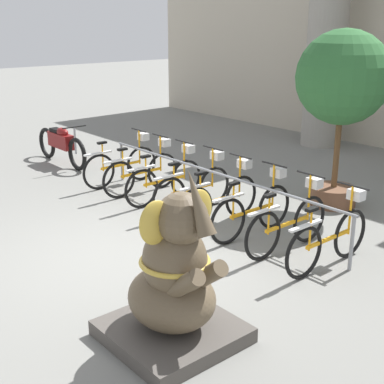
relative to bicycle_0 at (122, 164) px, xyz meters
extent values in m
plane|color=slate|center=(2.84, -1.80, -0.41)|extent=(60.00, 60.00, 0.00)
cylinder|color=gray|center=(0.35, 5.80, 2.09)|extent=(0.97, 0.97, 5.00)
cylinder|color=gray|center=(-0.25, 0.15, -0.04)|extent=(0.05, 0.05, 0.75)
cylinder|color=gray|center=(5.09, 0.15, -0.04)|extent=(0.05, 0.05, 0.75)
cylinder|color=gray|center=(2.42, 0.15, 0.34)|extent=(5.44, 0.04, 0.04)
torus|color=black|center=(0.00, 0.46, -0.07)|extent=(0.05, 0.69, 0.69)
torus|color=black|center=(0.00, -0.53, -0.07)|extent=(0.05, 0.69, 0.69)
cube|color=orange|center=(0.00, -0.04, -0.02)|extent=(0.04, 0.88, 0.04)
cube|color=silver|center=(0.00, -0.53, 0.30)|extent=(0.06, 0.58, 0.03)
cylinder|color=orange|center=(0.00, -0.43, 0.20)|extent=(0.03, 0.03, 0.53)
cube|color=black|center=(0.00, -0.43, 0.48)|extent=(0.08, 0.18, 0.04)
cylinder|color=orange|center=(0.00, 0.42, 0.27)|extent=(0.03, 0.03, 0.68)
cylinder|color=black|center=(0.00, 0.42, 0.61)|extent=(0.48, 0.03, 0.03)
cube|color=silver|center=(0.00, 0.52, 0.47)|extent=(0.20, 0.16, 0.14)
torus|color=black|center=(0.69, 0.46, -0.07)|extent=(0.05, 0.69, 0.69)
torus|color=black|center=(0.69, -0.52, -0.07)|extent=(0.05, 0.69, 0.69)
cube|color=orange|center=(0.69, -0.03, -0.02)|extent=(0.04, 0.88, 0.04)
cube|color=silver|center=(0.69, -0.52, 0.30)|extent=(0.06, 0.58, 0.03)
cylinder|color=orange|center=(0.69, -0.42, 0.20)|extent=(0.03, 0.03, 0.53)
cube|color=black|center=(0.69, -0.42, 0.48)|extent=(0.08, 0.18, 0.04)
cylinder|color=orange|center=(0.69, 0.42, 0.27)|extent=(0.03, 0.03, 0.68)
cylinder|color=black|center=(0.69, 0.42, 0.61)|extent=(0.48, 0.03, 0.03)
cube|color=silver|center=(0.69, 0.52, 0.47)|extent=(0.20, 0.16, 0.14)
torus|color=black|center=(1.38, 0.47, -0.07)|extent=(0.05, 0.69, 0.69)
torus|color=black|center=(1.38, -0.51, -0.07)|extent=(0.05, 0.69, 0.69)
cube|color=orange|center=(1.38, -0.02, -0.02)|extent=(0.04, 0.88, 0.04)
cube|color=silver|center=(1.38, -0.51, 0.30)|extent=(0.06, 0.58, 0.03)
cylinder|color=orange|center=(1.38, -0.41, 0.20)|extent=(0.03, 0.03, 0.53)
cube|color=black|center=(1.38, -0.41, 0.48)|extent=(0.08, 0.18, 0.04)
cylinder|color=orange|center=(1.38, 0.43, 0.27)|extent=(0.03, 0.03, 0.68)
cylinder|color=black|center=(1.38, 0.43, 0.61)|extent=(0.48, 0.03, 0.03)
cube|color=silver|center=(1.38, 0.53, 0.47)|extent=(0.20, 0.16, 0.14)
torus|color=black|center=(2.07, 0.53, -0.07)|extent=(0.05, 0.69, 0.69)
torus|color=black|center=(2.07, -0.45, -0.07)|extent=(0.05, 0.69, 0.69)
cube|color=orange|center=(2.07, 0.04, -0.02)|extent=(0.04, 0.88, 0.04)
cube|color=silver|center=(2.07, -0.45, 0.30)|extent=(0.06, 0.58, 0.03)
cylinder|color=orange|center=(2.07, -0.35, 0.20)|extent=(0.03, 0.03, 0.53)
cube|color=black|center=(2.07, -0.35, 0.48)|extent=(0.08, 0.18, 0.04)
cylinder|color=orange|center=(2.07, 0.49, 0.27)|extent=(0.03, 0.03, 0.68)
cylinder|color=black|center=(2.07, 0.49, 0.61)|extent=(0.48, 0.03, 0.03)
cube|color=silver|center=(2.07, 0.59, 0.47)|extent=(0.20, 0.16, 0.14)
torus|color=black|center=(2.76, 0.49, -0.07)|extent=(0.05, 0.69, 0.69)
torus|color=black|center=(2.76, -0.49, -0.07)|extent=(0.05, 0.69, 0.69)
cube|color=orange|center=(2.76, 0.00, -0.02)|extent=(0.04, 0.88, 0.04)
cube|color=silver|center=(2.76, -0.49, 0.30)|extent=(0.06, 0.58, 0.03)
cylinder|color=orange|center=(2.76, -0.39, 0.20)|extent=(0.03, 0.03, 0.53)
cube|color=black|center=(2.76, -0.39, 0.48)|extent=(0.08, 0.18, 0.04)
cylinder|color=orange|center=(2.76, 0.45, 0.27)|extent=(0.03, 0.03, 0.68)
cylinder|color=black|center=(2.76, 0.45, 0.61)|extent=(0.48, 0.03, 0.03)
cube|color=silver|center=(2.76, 0.55, 0.47)|extent=(0.20, 0.16, 0.14)
torus|color=black|center=(3.45, 0.51, -0.07)|extent=(0.05, 0.69, 0.69)
torus|color=black|center=(3.45, -0.47, -0.07)|extent=(0.05, 0.69, 0.69)
cube|color=orange|center=(3.45, 0.02, -0.02)|extent=(0.04, 0.88, 0.04)
cube|color=silver|center=(3.45, -0.47, 0.30)|extent=(0.06, 0.58, 0.03)
cylinder|color=orange|center=(3.45, -0.37, 0.20)|extent=(0.03, 0.03, 0.53)
cube|color=black|center=(3.45, -0.37, 0.48)|extent=(0.08, 0.18, 0.04)
cylinder|color=orange|center=(3.45, 0.47, 0.27)|extent=(0.03, 0.03, 0.68)
cylinder|color=black|center=(3.45, 0.47, 0.61)|extent=(0.48, 0.03, 0.03)
cube|color=silver|center=(3.45, 0.57, 0.47)|extent=(0.20, 0.16, 0.14)
torus|color=black|center=(4.14, 0.50, -0.07)|extent=(0.05, 0.69, 0.69)
torus|color=black|center=(4.14, -0.48, -0.07)|extent=(0.05, 0.69, 0.69)
cube|color=orange|center=(4.14, 0.01, -0.02)|extent=(0.04, 0.88, 0.04)
cube|color=silver|center=(4.14, -0.48, 0.30)|extent=(0.06, 0.58, 0.03)
cylinder|color=orange|center=(4.14, -0.38, 0.20)|extent=(0.03, 0.03, 0.53)
cube|color=black|center=(4.14, -0.38, 0.48)|extent=(0.08, 0.18, 0.04)
cylinder|color=orange|center=(4.14, 0.46, 0.27)|extent=(0.03, 0.03, 0.68)
cylinder|color=black|center=(4.14, 0.46, 0.61)|extent=(0.48, 0.03, 0.03)
cube|color=silver|center=(4.14, 0.56, 0.47)|extent=(0.20, 0.16, 0.14)
torus|color=black|center=(4.84, 0.49, -0.07)|extent=(0.05, 0.69, 0.69)
torus|color=black|center=(4.84, -0.50, -0.07)|extent=(0.05, 0.69, 0.69)
cube|color=orange|center=(4.84, 0.00, -0.02)|extent=(0.04, 0.88, 0.04)
cube|color=silver|center=(4.84, -0.50, 0.30)|extent=(0.06, 0.58, 0.03)
cylinder|color=orange|center=(4.84, -0.40, 0.20)|extent=(0.03, 0.03, 0.53)
cube|color=black|center=(4.84, -0.40, 0.48)|extent=(0.08, 0.18, 0.04)
cylinder|color=orange|center=(4.84, 0.45, 0.27)|extent=(0.03, 0.03, 0.68)
cylinder|color=black|center=(4.84, 0.45, 0.61)|extent=(0.48, 0.03, 0.03)
cube|color=silver|center=(4.84, 0.55, 0.47)|extent=(0.20, 0.16, 0.14)
cube|color=#4C4742|center=(4.83, -2.56, -0.33)|extent=(1.22, 1.22, 0.16)
ellipsoid|color=brown|center=(4.83, -2.56, 0.05)|extent=(0.94, 0.83, 0.61)
ellipsoid|color=brown|center=(4.88, -2.56, 0.47)|extent=(0.67, 0.61, 0.78)
sphere|color=brown|center=(5.00, -2.56, 0.94)|extent=(0.50, 0.50, 0.50)
ellipsoid|color=gold|center=(4.93, -2.31, 0.94)|extent=(0.08, 0.36, 0.42)
ellipsoid|color=gold|center=(4.93, -2.81, 0.94)|extent=(0.08, 0.36, 0.42)
cone|color=brown|center=(5.22, -2.56, 1.16)|extent=(0.43, 0.18, 0.63)
cylinder|color=brown|center=(5.19, -2.42, 0.39)|extent=(0.50, 0.17, 0.44)
cylinder|color=brown|center=(5.19, -2.70, 0.39)|extent=(0.50, 0.17, 0.44)
torus|color=gold|center=(4.88, -2.56, 0.47)|extent=(0.69, 0.69, 0.05)
torus|color=black|center=(-1.47, -0.18, -0.06)|extent=(0.71, 0.09, 0.71)
torus|color=black|center=(-2.90, -0.18, -0.06)|extent=(0.71, 0.09, 0.71)
cube|color=maroon|center=(-2.19, -0.18, 0.12)|extent=(0.86, 0.22, 0.32)
ellipsoid|color=maroon|center=(-2.09, -0.18, 0.32)|extent=(0.40, 0.20, 0.20)
cube|color=black|center=(-2.37, -0.18, 0.32)|extent=(0.36, 0.18, 0.08)
cylinder|color=#99999E|center=(-1.52, -0.18, 0.22)|extent=(0.04, 0.04, 0.56)
cylinder|color=black|center=(-1.52, -0.18, 0.52)|extent=(0.03, 0.55, 0.03)
cylinder|color=brown|center=(3.40, 2.12, -0.25)|extent=(0.78, 0.78, 0.33)
cylinder|color=brown|center=(3.40, 2.12, 0.54)|extent=(0.10, 0.10, 1.24)
sphere|color=#2D6633|center=(3.40, 2.12, 1.78)|extent=(1.55, 1.55, 1.55)
camera|label=1|loc=(8.56, -5.45, 2.68)|focal=50.00mm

